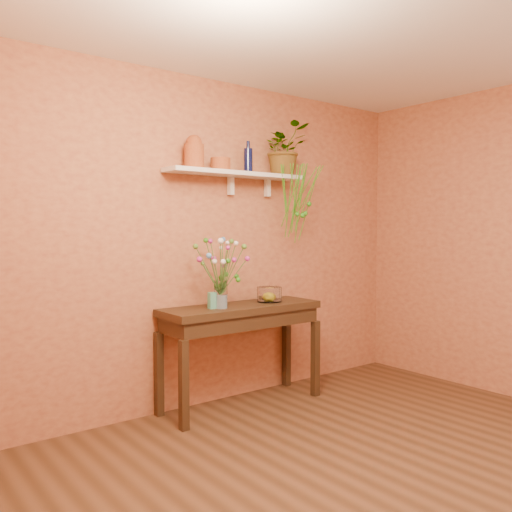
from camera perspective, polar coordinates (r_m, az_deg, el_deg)
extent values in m
plane|color=brown|center=(3.46, 17.24, -22.31)|extent=(4.00, 4.00, 0.00)
plane|color=silver|center=(3.36, 18.03, 24.31)|extent=(4.00, 4.00, 0.00)
cube|color=tan|center=(4.57, -3.45, 1.48)|extent=(4.00, 0.04, 2.70)
cube|color=tan|center=(1.87, -19.78, -0.87)|extent=(0.04, 4.00, 2.70)
cube|color=#352316|center=(4.43, -1.56, -5.60)|extent=(1.38, 0.44, 0.06)
cube|color=#352316|center=(4.44, -1.55, -6.73)|extent=(1.32, 0.41, 0.12)
cube|color=#352316|center=(4.02, -7.70, -13.49)|extent=(0.06, 0.06, 0.66)
cube|color=#352316|center=(4.80, 6.33, -10.77)|extent=(0.06, 0.06, 0.66)
cube|color=#352316|center=(4.35, -10.30, -12.25)|extent=(0.06, 0.06, 0.66)
cube|color=#352316|center=(5.07, 3.27, -10.00)|extent=(0.06, 0.06, 0.66)
cube|color=white|center=(4.52, -2.00, 8.71)|extent=(1.30, 0.24, 0.04)
cube|color=white|center=(4.59, -2.70, 7.46)|extent=(0.04, 0.05, 0.15)
cube|color=white|center=(4.83, 1.22, 7.24)|extent=(0.04, 0.05, 0.15)
cylinder|color=#9D572A|center=(4.30, -6.61, 10.47)|extent=(0.20, 0.20, 0.19)
sphere|color=#9D572A|center=(4.31, -6.61, 11.87)|extent=(0.12, 0.12, 0.12)
cylinder|color=#9D572A|center=(4.40, -3.80, 9.74)|extent=(0.21, 0.21, 0.10)
cylinder|color=#091038|center=(4.62, -0.84, 10.10)|extent=(0.07, 0.07, 0.21)
cylinder|color=#091038|center=(4.64, -0.84, 11.75)|extent=(0.03, 0.03, 0.06)
imported|color=#2F8119|center=(4.89, 2.97, 11.24)|extent=(0.42, 0.37, 0.47)
cylinder|color=#2F8119|center=(4.79, 4.80, 6.08)|extent=(0.13, 0.03, 0.58)
cylinder|color=#3E901A|center=(4.71, 4.12, 6.06)|extent=(0.06, 0.14, 0.59)
cylinder|color=#3E901A|center=(4.78, 5.66, 6.59)|extent=(0.09, 0.20, 0.50)
cylinder|color=#2F8119|center=(4.76, 4.32, 6.52)|extent=(0.07, 0.18, 0.51)
cylinder|color=#3E901A|center=(4.71, 3.98, 7.09)|extent=(0.19, 0.13, 0.43)
cylinder|color=#3E901A|center=(4.80, 5.80, 7.05)|extent=(0.13, 0.21, 0.42)
cylinder|color=#2F8119|center=(4.67, 3.55, 5.85)|extent=(0.09, 0.21, 0.63)
cylinder|color=#3E901A|center=(4.86, 5.64, 5.57)|extent=(0.19, 0.07, 0.66)
cylinder|color=#3E901A|center=(4.74, 3.06, 7.19)|extent=(0.11, 0.04, 0.40)
cylinder|color=#2F8119|center=(4.70, 4.25, 6.06)|extent=(0.04, 0.20, 0.59)
cylinder|color=#3E901A|center=(4.80, 4.45, 5.77)|extent=(0.13, 0.12, 0.63)
cylinder|color=#3E901A|center=(4.77, 4.78, 6.63)|extent=(0.02, 0.18, 0.49)
cylinder|color=#2F8119|center=(4.72, 4.68, 6.86)|extent=(0.08, 0.27, 0.46)
cylinder|color=#3E901A|center=(4.70, 2.99, 6.70)|extent=(0.14, 0.08, 0.49)
cylinder|color=#3E901A|center=(4.83, 5.15, 7.04)|extent=(0.18, 0.16, 0.42)
cylinder|color=#2F8119|center=(4.70, 3.08, 7.00)|extent=(0.09, 0.06, 0.44)
cylinder|color=#3E901A|center=(4.71, 4.65, 5.51)|extent=(0.09, 0.22, 0.68)
cylinder|color=#3E901A|center=(4.69, 3.86, 6.42)|extent=(0.01, 0.29, 0.54)
sphere|color=#2F8119|center=(4.75, 4.42, 4.46)|extent=(0.04, 0.04, 0.04)
sphere|color=#2F8119|center=(4.77, 5.26, 4.52)|extent=(0.04, 0.04, 0.04)
sphere|color=#2F8119|center=(4.73, 4.98, 4.31)|extent=(0.04, 0.04, 0.04)
sphere|color=#2F8119|center=(4.80, 5.68, 5.52)|extent=(0.04, 0.04, 0.04)
cylinder|color=white|center=(4.24, -3.79, -4.07)|extent=(0.11, 0.11, 0.22)
cylinder|color=silver|center=(4.25, -3.78, -4.85)|extent=(0.10, 0.10, 0.11)
cylinder|color=#386B28|center=(4.18, -3.42, -1.37)|extent=(0.01, 0.11, 0.41)
sphere|color=white|center=(4.13, -3.05, 1.41)|extent=(0.03, 0.03, 0.03)
cylinder|color=#386B28|center=(4.20, -3.07, -2.26)|extent=(0.06, 0.11, 0.28)
sphere|color=#B2298F|center=(4.16, -2.34, -0.41)|extent=(0.04, 0.04, 0.04)
cylinder|color=#386B28|center=(4.21, -2.97, -1.38)|extent=(0.09, 0.10, 0.41)
sphere|color=white|center=(4.19, -2.15, 1.36)|extent=(0.04, 0.04, 0.04)
cylinder|color=#386B28|center=(4.22, -2.54, -1.55)|extent=(0.15, 0.12, 0.38)
sphere|color=#599138|center=(4.21, -1.28, 1.01)|extent=(0.04, 0.04, 0.04)
cylinder|color=#386B28|center=(4.22, -2.36, -2.19)|extent=(0.17, 0.14, 0.29)
sphere|color=#B2298F|center=(4.21, -0.92, -0.28)|extent=(0.04, 0.04, 0.04)
cylinder|color=#386B28|center=(4.24, -3.38, -2.30)|extent=(0.06, 0.03, 0.26)
sphere|color=#2F8119|center=(4.23, -2.98, -0.53)|extent=(0.04, 0.04, 0.04)
cylinder|color=#386B28|center=(4.24, -3.20, -1.24)|extent=(0.10, 0.02, 0.42)
sphere|color=#599138|center=(4.26, -2.63, 1.58)|extent=(0.04, 0.04, 0.04)
cylinder|color=#386B28|center=(4.26, -3.49, -2.30)|extent=(0.08, 0.04, 0.26)
sphere|color=white|center=(4.29, -3.21, -0.54)|extent=(0.04, 0.04, 0.04)
cylinder|color=#386B28|center=(4.30, -3.64, -2.50)|extent=(0.09, 0.11, 0.23)
sphere|color=#B2298F|center=(4.35, -3.50, -0.97)|extent=(0.05, 0.05, 0.05)
cylinder|color=#386B28|center=(4.28, -3.66, -1.12)|extent=(0.09, 0.09, 0.43)
sphere|color=#5288D1|center=(4.33, -3.53, 1.77)|extent=(0.04, 0.04, 0.04)
cylinder|color=#386B28|center=(4.32, -3.78, -1.56)|extent=(0.11, 0.16, 0.36)
sphere|color=white|center=(4.40, -3.77, 0.87)|extent=(0.03, 0.03, 0.03)
cylinder|color=#386B28|center=(4.27, -4.16, -2.17)|extent=(0.01, 0.11, 0.28)
sphere|color=#B2298F|center=(4.31, -4.52, -0.29)|extent=(0.04, 0.04, 0.04)
cylinder|color=#386B28|center=(4.26, -4.14, -2.31)|extent=(0.01, 0.09, 0.26)
sphere|color=white|center=(4.29, -4.49, -0.56)|extent=(0.04, 0.04, 0.04)
cylinder|color=#386B28|center=(4.27, -4.75, -2.44)|extent=(0.07, 0.15, 0.24)
sphere|color=#599138|center=(4.30, -5.70, -0.82)|extent=(0.03, 0.03, 0.03)
cylinder|color=#386B28|center=(4.23, -4.33, -1.25)|extent=(0.07, 0.06, 0.42)
sphere|color=#B2298F|center=(4.22, -4.88, 1.59)|extent=(0.04, 0.04, 0.04)
cylinder|color=#386B28|center=(4.23, -4.58, -1.20)|extent=(0.09, 0.09, 0.43)
sphere|color=#2F8119|center=(4.24, -5.37, 1.67)|extent=(0.04, 0.04, 0.04)
cylinder|color=#386B28|center=(4.18, -5.11, -1.56)|extent=(0.22, 0.04, 0.39)
sphere|color=#599138|center=(4.12, -6.46, 1.03)|extent=(0.04, 0.04, 0.04)
cylinder|color=#386B28|center=(4.22, -4.12, -2.34)|extent=(0.06, 0.01, 0.26)
sphere|color=white|center=(4.19, -4.45, -0.58)|extent=(0.04, 0.04, 0.04)
cylinder|color=#386B28|center=(4.16, -4.90, -2.25)|extent=(0.21, 0.03, 0.29)
sphere|color=#B2298F|center=(4.09, -6.05, -0.36)|extent=(0.04, 0.04, 0.04)
cylinder|color=#386B28|center=(4.12, -4.40, -2.09)|extent=(0.19, 0.14, 0.32)
sphere|color=#5288D1|center=(4.00, -5.05, 0.02)|extent=(0.04, 0.04, 0.04)
cylinder|color=#386B28|center=(4.18, -3.79, -1.28)|extent=(0.06, 0.08, 0.42)
sphere|color=white|center=(4.12, -3.79, 1.61)|extent=(0.05, 0.05, 0.05)
cylinder|color=#386B28|center=(4.12, -3.41, -1.67)|extent=(0.07, 0.21, 0.38)
sphere|color=#B2298F|center=(4.00, -3.02, 0.88)|extent=(0.03, 0.03, 0.03)
cylinder|color=#386B28|center=(4.15, -3.66, -2.40)|extent=(0.08, 0.15, 0.27)
sphere|color=white|center=(4.06, -3.53, -0.64)|extent=(0.04, 0.04, 0.04)
sphere|color=#2F8119|center=(4.29, -3.75, -2.29)|extent=(0.04, 0.04, 0.04)
sphere|color=#2F8119|center=(4.20, -1.92, -2.55)|extent=(0.04, 0.04, 0.04)
sphere|color=#2F8119|center=(4.32, -3.61, -3.23)|extent=(0.04, 0.04, 0.04)
sphere|color=#2F8119|center=(4.28, -3.19, -1.96)|extent=(0.04, 0.04, 0.04)
sphere|color=#2F8119|center=(4.34, -3.97, -3.02)|extent=(0.04, 0.04, 0.04)
sphere|color=#2F8119|center=(4.30, -2.09, -2.18)|extent=(0.04, 0.04, 0.04)
cylinder|color=white|center=(4.60, 1.44, -4.11)|extent=(0.21, 0.21, 0.13)
cylinder|color=white|center=(4.61, 1.44, -4.82)|extent=(0.21, 0.21, 0.01)
sphere|color=yellow|center=(4.60, 1.41, -4.34)|extent=(0.08, 0.08, 0.08)
cube|color=teal|center=(4.22, -4.65, -4.75)|extent=(0.07, 0.05, 0.13)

